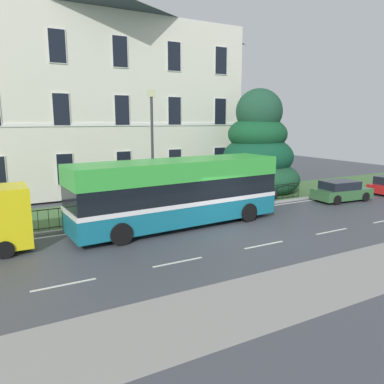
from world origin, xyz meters
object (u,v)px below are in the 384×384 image
evergreen_tree (259,154)px  single_decker_bus (178,192)px  litter_bin (274,189)px  georgian_townhouse (100,96)px  street_lamp_post (152,144)px  parked_hatchback_00 (341,191)px

evergreen_tree → single_decker_bus: 10.27m
single_decker_bus → litter_bin: size_ratio=9.60×
evergreen_tree → single_decker_bus: (-8.88, -5.04, -1.06)m
georgian_townhouse → evergreen_tree: georgian_townhouse is taller
street_lamp_post → litter_bin: 9.07m
evergreen_tree → parked_hatchback_00: size_ratio=1.97×
parked_hatchback_00 → street_lamp_post: size_ratio=0.59×
litter_bin → evergreen_tree: bearing=75.0°
georgian_townhouse → litter_bin: bearing=-52.9°
single_decker_bus → litter_bin: single_decker_bus is taller
parked_hatchback_00 → street_lamp_post: bearing=174.4°
single_decker_bus → evergreen_tree: bearing=25.9°
street_lamp_post → litter_bin: street_lamp_post is taller
georgian_townhouse → single_decker_bus: size_ratio=1.83×
street_lamp_post → evergreen_tree: bearing=15.8°
evergreen_tree → street_lamp_post: size_ratio=1.16×
georgian_townhouse → evergreen_tree: bearing=-43.3°
georgian_townhouse → parked_hatchback_00: (11.76, -13.19, -6.32)m
georgian_townhouse → litter_bin: georgian_townhouse is taller
parked_hatchback_00 → street_lamp_post: street_lamp_post is taller
evergreen_tree → parked_hatchback_00: (2.89, -4.83, -2.13)m
evergreen_tree → parked_hatchback_00: 6.02m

